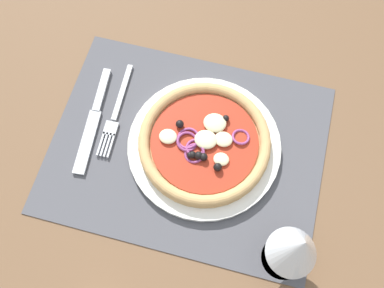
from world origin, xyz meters
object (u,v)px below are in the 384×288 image
Objects in this scene: wine_glass at (297,249)px; plate at (204,146)px; pizza at (204,142)px; fork at (115,114)px; knife at (93,120)px.

plate is at bearing -42.56° from wine_glass.
pizza reaches higher than fork.
pizza is (0.01, -0.00, 1.64)cm from plate.
wine_glass reaches higher than plate.
pizza is 1.45× the size of wine_glass.
knife is (19.56, 0.19, -1.92)cm from pizza.
wine_glass is (-15.90, 14.60, 9.11)cm from plate.
wine_glass is at bearing 137.44° from plate.
plate reaches higher than fork.
fork is at bearing 117.27° from knife.
knife is (3.29, 2.08, 0.03)cm from fork.
pizza is 1.20× the size of fork.
plate is 1.27× the size of knife.
pizza is 1.08× the size of knife.
fork is at bearing -6.64° from plate.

